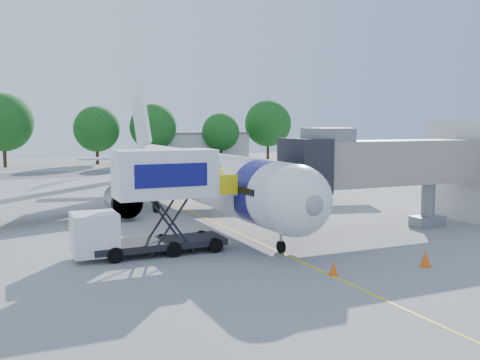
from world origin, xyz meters
name	(u,v)px	position (x,y,z in m)	size (l,w,h in m)	color
ground	(216,223)	(0.00, 0.00, 0.00)	(160.00, 160.00, 0.00)	gray
guidance_line	(216,223)	(0.00, 0.00, 0.01)	(0.15, 70.00, 0.01)	yellow
taxiway_strip	(106,173)	(0.00, 42.00, 0.00)	(120.00, 10.00, 0.01)	#59595B
aircraft	(195,175)	(0.00, 4.12, 2.95)	(34.17, 37.73, 11.35)	white
jet_bridge	(374,164)	(7.99, -7.00, 4.34)	(13.90, 3.20, 6.60)	#9C9585
catering_hiloader	(153,202)	(-6.27, -7.00, 2.76)	(8.50, 2.44, 5.50)	black
ground_tug	(419,271)	(2.50, -17.07, 0.67)	(3.55, 2.57, 1.28)	white
safety_cone_a	(425,259)	(5.00, -14.81, 0.38)	(0.50, 0.50, 0.80)	#F5560C
safety_cone_b	(334,269)	(0.12, -14.25, 0.31)	(0.41, 0.41, 0.66)	#F5560C
outbuilding_right	(203,146)	(22.00, 62.00, 2.66)	(16.40, 7.40, 5.30)	beige
tree_c	(3,122)	(-12.89, 57.85, 7.07)	(9.14, 9.14, 11.65)	#382314
tree_d	(97,129)	(1.53, 58.58, 5.99)	(7.74, 7.74, 9.87)	#382314
tree_e	(153,127)	(10.87, 56.92, 6.27)	(8.10, 8.10, 10.33)	#382314
tree_f	(221,132)	(23.80, 57.65, 5.37)	(6.95, 6.95, 8.86)	#382314
tree_g	(268,123)	(33.90, 58.25, 6.94)	(8.97, 8.97, 11.43)	#382314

